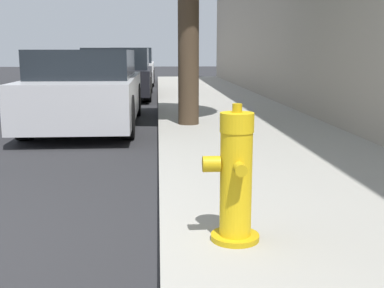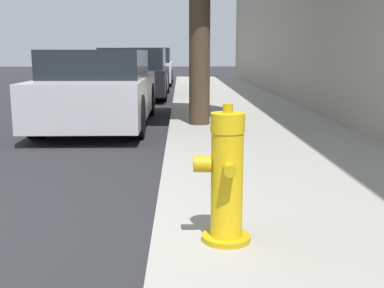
{
  "view_description": "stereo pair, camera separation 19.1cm",
  "coord_description": "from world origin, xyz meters",
  "px_view_note": "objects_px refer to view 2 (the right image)",
  "views": [
    {
      "loc": [
        1.97,
        -2.98,
        1.29
      ],
      "look_at": [
        2.26,
        1.06,
        0.51
      ],
      "focal_mm": 45.0,
      "sensor_mm": 36.0,
      "label": 1
    },
    {
      "loc": [
        2.16,
        -2.99,
        1.29
      ],
      "look_at": [
        2.26,
        1.06,
        0.51
      ],
      "focal_mm": 45.0,
      "sensor_mm": 36.0,
      "label": 2
    }
  ],
  "objects_px": {
    "fire_hydrant": "(226,180)",
    "parked_car_near": "(100,89)",
    "parked_car_mid": "(135,74)",
    "parked_car_far": "(151,67)"
  },
  "relations": [
    {
      "from": "parked_car_mid",
      "to": "parked_car_far",
      "type": "xyz_separation_m",
      "value": [
        0.13,
        5.51,
        0.02
      ]
    },
    {
      "from": "fire_hydrant",
      "to": "parked_car_near",
      "type": "relative_size",
      "value": 0.2
    },
    {
      "from": "fire_hydrant",
      "to": "parked_car_mid",
      "type": "xyz_separation_m",
      "value": [
        -1.58,
        11.05,
        0.15
      ]
    },
    {
      "from": "parked_car_near",
      "to": "parked_car_mid",
      "type": "relative_size",
      "value": 0.98
    },
    {
      "from": "parked_car_mid",
      "to": "parked_car_far",
      "type": "relative_size",
      "value": 1.06
    },
    {
      "from": "parked_car_far",
      "to": "fire_hydrant",
      "type": "bearing_deg",
      "value": -84.97
    },
    {
      "from": "fire_hydrant",
      "to": "parked_car_mid",
      "type": "bearing_deg",
      "value": 98.15
    },
    {
      "from": "parked_car_near",
      "to": "parked_car_far",
      "type": "relative_size",
      "value": 1.03
    },
    {
      "from": "fire_hydrant",
      "to": "parked_car_near",
      "type": "distance_m",
      "value": 5.86
    },
    {
      "from": "fire_hydrant",
      "to": "parked_car_near",
      "type": "bearing_deg",
      "value": 106.66
    }
  ]
}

